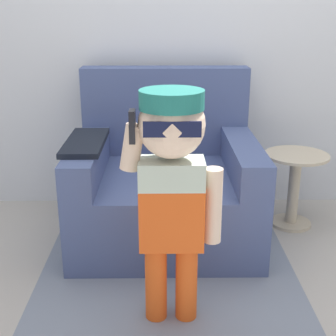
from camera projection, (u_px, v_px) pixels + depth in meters
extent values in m
plane|color=#ADA89E|center=(202.00, 256.00, 2.69)|extent=(10.00, 10.00, 0.00)
cube|color=silver|center=(196.00, 16.00, 3.06)|extent=(10.00, 0.05, 2.60)
cube|color=#475684|center=(166.00, 204.00, 2.86)|extent=(1.08, 0.99, 0.42)
cube|color=#475684|center=(165.00, 111.00, 3.09)|extent=(1.08, 0.17, 0.57)
cube|color=#475684|center=(87.00, 161.00, 2.67)|extent=(0.17, 0.82, 0.20)
cube|color=#475684|center=(244.00, 161.00, 2.68)|extent=(0.17, 0.82, 0.20)
cube|color=black|center=(85.00, 142.00, 2.64)|extent=(0.21, 0.55, 0.03)
cylinder|color=#E05119|center=(156.00, 282.00, 2.10)|extent=(0.10, 0.10, 0.37)
cylinder|color=#E05119|center=(186.00, 282.00, 2.10)|extent=(0.10, 0.10, 0.37)
cube|color=#E05119|center=(171.00, 216.00, 1.99)|extent=(0.27, 0.16, 0.27)
cube|color=#B7C6B2|center=(171.00, 173.00, 1.93)|extent=(0.27, 0.16, 0.12)
sphere|color=beige|center=(172.00, 125.00, 1.86)|extent=(0.27, 0.27, 0.27)
cylinder|color=#1E7066|center=(172.00, 99.00, 1.83)|extent=(0.26, 0.26, 0.08)
cube|color=#1E7066|center=(171.00, 100.00, 1.95)|extent=(0.16, 0.12, 0.01)
cube|color=#0F1433|center=(172.00, 129.00, 1.74)|extent=(0.22, 0.01, 0.06)
cylinder|color=beige|center=(213.00, 206.00, 1.98)|extent=(0.08, 0.08, 0.33)
cylinder|color=beige|center=(132.00, 147.00, 1.89)|extent=(0.11, 0.08, 0.20)
cube|color=black|center=(132.00, 126.00, 1.84)|extent=(0.02, 0.07, 0.13)
cylinder|color=beige|center=(291.00, 223.00, 3.07)|extent=(0.26, 0.26, 0.02)
cylinder|color=beige|center=(293.00, 191.00, 3.00)|extent=(0.07, 0.07, 0.47)
cylinder|color=beige|center=(297.00, 155.00, 2.92)|extent=(0.40, 0.40, 0.02)
cube|color=gray|center=(168.00, 282.00, 2.42)|extent=(1.36, 1.38, 0.01)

